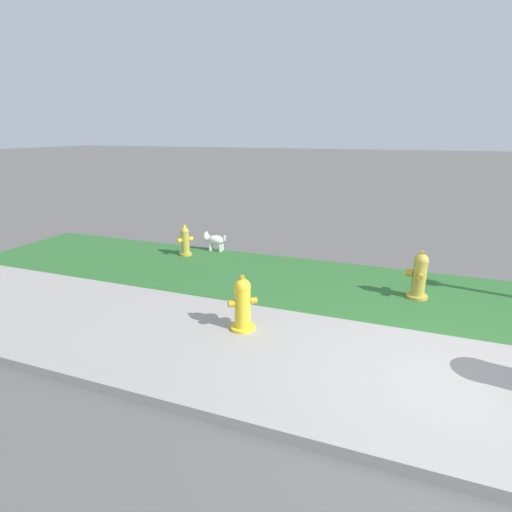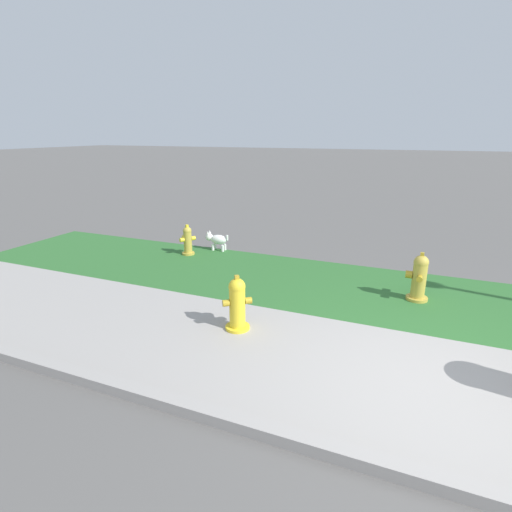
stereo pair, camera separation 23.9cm
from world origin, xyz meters
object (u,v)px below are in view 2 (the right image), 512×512
(fire_hydrant_far_end, at_px, (188,240))
(small_white_dog, at_px, (217,240))
(fire_hydrant_at_driveway, at_px, (237,304))
(fire_hydrant_by_grass_verge, at_px, (419,277))

(fire_hydrant_far_end, relative_size, small_white_dog, 1.17)
(fire_hydrant_at_driveway, height_order, small_white_dog, fire_hydrant_at_driveway)
(fire_hydrant_at_driveway, relative_size, small_white_dog, 1.36)
(fire_hydrant_by_grass_verge, bearing_deg, small_white_dog, 72.70)
(fire_hydrant_by_grass_verge, bearing_deg, fire_hydrant_at_driveway, 131.13)
(fire_hydrant_by_grass_verge, relative_size, fire_hydrant_far_end, 1.18)
(fire_hydrant_far_end, height_order, fire_hydrant_at_driveway, fire_hydrant_at_driveway)
(small_white_dog, bearing_deg, fire_hydrant_at_driveway, 121.74)
(fire_hydrant_far_end, xyz_separation_m, fire_hydrant_at_driveway, (2.46, -2.71, 0.06))
(fire_hydrant_by_grass_verge, relative_size, small_white_dog, 1.38)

